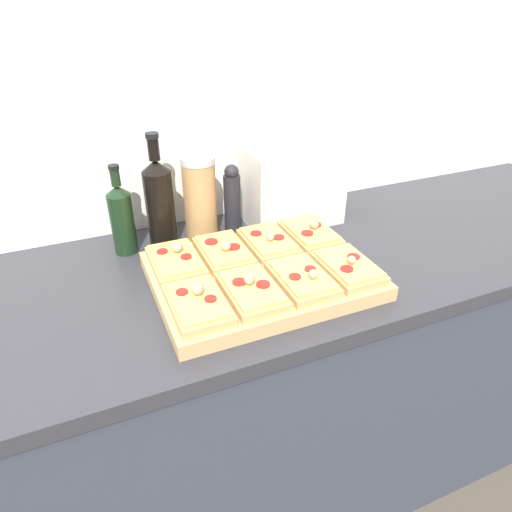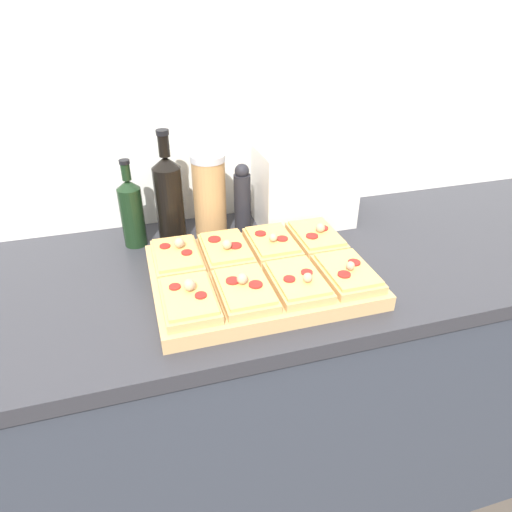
{
  "view_description": "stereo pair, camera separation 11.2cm",
  "coord_description": "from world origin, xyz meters",
  "views": [
    {
      "loc": [
        -0.36,
        -0.61,
        1.55
      ],
      "look_at": [
        0.02,
        0.27,
        0.98
      ],
      "focal_mm": 32.0,
      "sensor_mm": 36.0,
      "label": 1
    },
    {
      "loc": [
        -0.25,
        -0.65,
        1.55
      ],
      "look_at": [
        0.02,
        0.27,
        0.98
      ],
      "focal_mm": 32.0,
      "sensor_mm": 36.0,
      "label": 2
    }
  ],
  "objects": [
    {
      "name": "grain_jar_tall",
      "position": [
        -0.04,
        0.53,
        1.04
      ],
      "size": [
        0.1,
        0.1,
        0.24
      ],
      "color": "#AD7F4C",
      "rests_on": "kitchen_counter"
    },
    {
      "name": "pizza_slice_back_midleft",
      "position": [
        -0.04,
        0.34,
        0.97
      ],
      "size": [
        0.11,
        0.18,
        0.05
      ],
      "color": "tan",
      "rests_on": "cutting_board"
    },
    {
      "name": "pepper_mill",
      "position": [
        0.05,
        0.53,
        1.02
      ],
      "size": [
        0.05,
        0.05,
        0.2
      ],
      "color": "black",
      "rests_on": "kitchen_counter"
    },
    {
      "name": "wine_bottle",
      "position": [
        -0.15,
        0.53,
        1.05
      ],
      "size": [
        0.08,
        0.08,
        0.32
      ],
      "color": "black",
      "rests_on": "kitchen_counter"
    },
    {
      "name": "kitchen_counter",
      "position": [
        0.0,
        0.32,
        0.46
      ],
      "size": [
        2.63,
        0.67,
        0.92
      ],
      "color": "#333842",
      "rests_on": "ground_plane"
    },
    {
      "name": "olive_oil_bottle",
      "position": [
        -0.26,
        0.53,
        1.02
      ],
      "size": [
        0.06,
        0.06,
        0.25
      ],
      "color": "black",
      "rests_on": "kitchen_counter"
    },
    {
      "name": "wall_back",
      "position": [
        0.0,
        0.67,
        1.25
      ],
      "size": [
        6.0,
        0.06,
        2.5
      ],
      "color": "silver",
      "rests_on": "ground_plane"
    },
    {
      "name": "pizza_slice_back_left",
      "position": [
        -0.17,
        0.34,
        0.97
      ],
      "size": [
        0.11,
        0.18,
        0.05
      ],
      "color": "tan",
      "rests_on": "cutting_board"
    },
    {
      "name": "pizza_slice_front_left",
      "position": [
        -0.17,
        0.15,
        0.97
      ],
      "size": [
        0.11,
        0.18,
        0.05
      ],
      "color": "tan",
      "rests_on": "cutting_board"
    },
    {
      "name": "pizza_slice_front_midright",
      "position": [
        0.08,
        0.15,
        0.97
      ],
      "size": [
        0.11,
        0.18,
        0.05
      ],
      "color": "tan",
      "rests_on": "cutting_board"
    },
    {
      "name": "cutting_board",
      "position": [
        0.02,
        0.24,
        0.94
      ],
      "size": [
        0.52,
        0.39,
        0.04
      ],
      "primitive_type": "cube",
      "color": "tan",
      "rests_on": "kitchen_counter"
    },
    {
      "name": "pizza_slice_front_midleft",
      "position": [
        -0.04,
        0.15,
        0.97
      ],
      "size": [
        0.11,
        0.18,
        0.05
      ],
      "color": "tan",
      "rests_on": "cutting_board"
    },
    {
      "name": "pizza_slice_back_midright",
      "position": [
        0.08,
        0.34,
        0.97
      ],
      "size": [
        0.11,
        0.18,
        0.05
      ],
      "color": "tan",
      "rests_on": "cutting_board"
    },
    {
      "name": "toaster_oven",
      "position": [
        0.24,
        0.52,
        1.04
      ],
      "size": [
        0.3,
        0.18,
        0.23
      ],
      "color": "beige",
      "rests_on": "kitchen_counter"
    },
    {
      "name": "pizza_slice_back_right",
      "position": [
        0.21,
        0.34,
        0.97
      ],
      "size": [
        0.11,
        0.18,
        0.05
      ],
      "color": "tan",
      "rests_on": "cutting_board"
    },
    {
      "name": "pizza_slice_front_right",
      "position": [
        0.21,
        0.15,
        0.97
      ],
      "size": [
        0.11,
        0.18,
        0.05
      ],
      "color": "tan",
      "rests_on": "cutting_board"
    }
  ]
}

